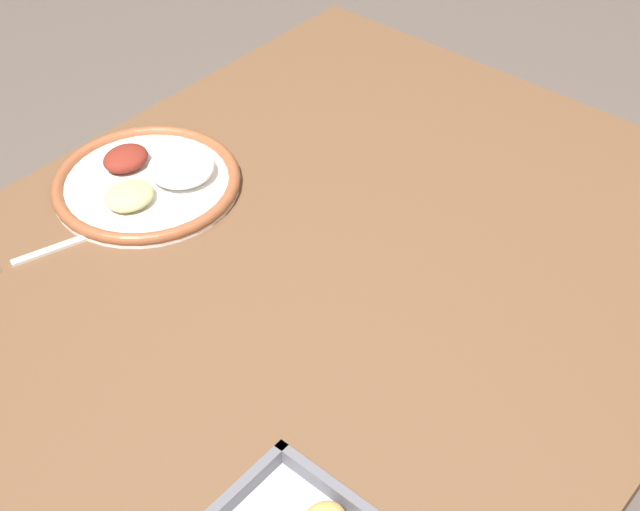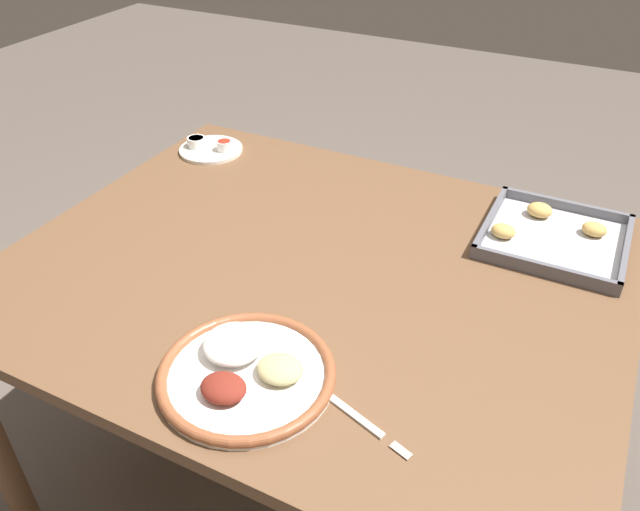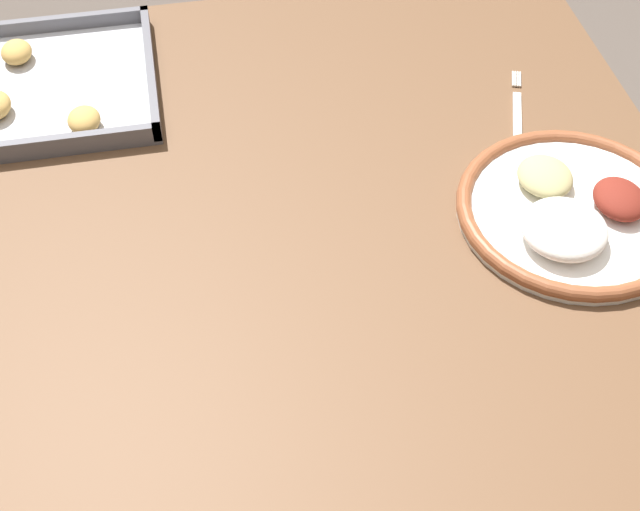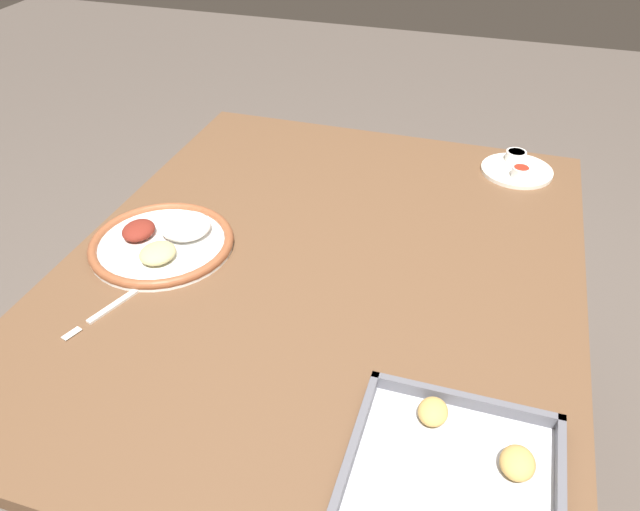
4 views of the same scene
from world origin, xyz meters
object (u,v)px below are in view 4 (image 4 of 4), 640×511
at_px(dinner_plate, 163,241).
at_px(baking_tray, 456,481).
at_px(saucer_plate, 517,168).
at_px(fork, 112,307).

distance_m(dinner_plate, baking_tray, 0.77).
relative_size(saucer_plate, baking_tray, 0.59).
xyz_separation_m(fork, saucer_plate, (-0.76, 0.69, 0.01)).
bearing_deg(saucer_plate, fork, -42.26).
height_order(dinner_plate, saucer_plate, dinner_plate).
xyz_separation_m(dinner_plate, saucer_plate, (-0.55, 0.69, -0.00)).
height_order(dinner_plate, fork, dinner_plate).
relative_size(fork, saucer_plate, 1.05).
xyz_separation_m(fork, baking_tray, (0.18, 0.66, 0.01)).
distance_m(fork, saucer_plate, 1.02).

